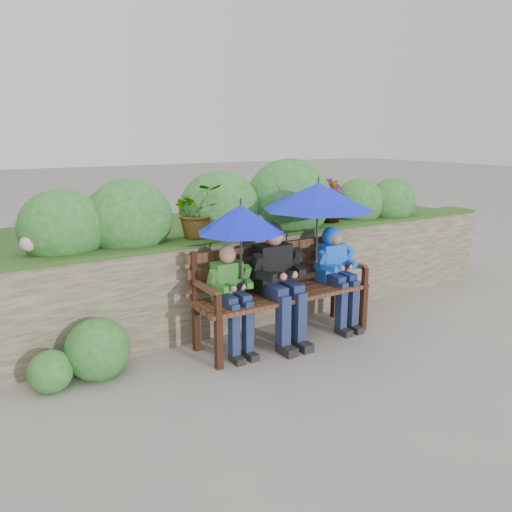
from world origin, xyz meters
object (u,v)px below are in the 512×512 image
boy_left (232,292)px  boy_middle (278,277)px  umbrella_right (318,196)px  umbrella_left (241,219)px  boy_right (336,267)px  park_bench (279,285)px

boy_left → boy_middle: 0.53m
boy_left → umbrella_right: bearing=1.1°
boy_middle → umbrella_right: (0.51, 0.04, 0.78)m
boy_middle → umbrella_left: bearing=179.4°
boy_left → boy_right: (1.31, 0.01, 0.06)m
park_bench → boy_right: bearing=-6.0°
park_bench → umbrella_left: size_ratio=2.25×
boy_middle → park_bench: bearing=49.6°
boy_middle → umbrella_left: (-0.43, 0.00, 0.63)m
boy_left → umbrella_right: 1.34m
boy_middle → umbrella_left: size_ratio=1.46×
boy_left → boy_right: size_ratio=0.96×
park_bench → boy_right: boy_right is taller
boy_left → umbrella_right: (1.04, 0.02, 0.85)m
boy_right → umbrella_right: 0.83m
park_bench → umbrella_right: size_ratio=1.64×
boy_left → umbrella_left: 0.71m
boy_left → umbrella_left: umbrella_left is taller
umbrella_left → park_bench: bearing=10.3°
boy_right → umbrella_left: size_ratio=1.32×
boy_left → umbrella_left: bearing=-6.9°
boy_middle → boy_left: bearing=178.2°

